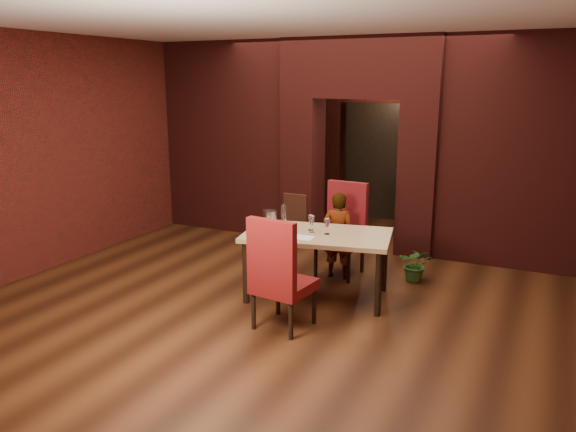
% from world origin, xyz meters
% --- Properties ---
extents(floor, '(8.00, 8.00, 0.00)m').
position_xyz_m(floor, '(0.00, 0.00, 0.00)').
color(floor, '#412210').
rests_on(floor, ground).
extents(ceiling, '(7.00, 8.00, 0.04)m').
position_xyz_m(ceiling, '(0.00, 0.00, 3.20)').
color(ceiling, silver).
rests_on(ceiling, ground).
extents(wall_back, '(7.00, 0.04, 3.20)m').
position_xyz_m(wall_back, '(0.00, 4.00, 1.60)').
color(wall_back, maroon).
rests_on(wall_back, ground).
extents(wall_front, '(7.00, 0.04, 3.20)m').
position_xyz_m(wall_front, '(0.00, -4.00, 1.60)').
color(wall_front, maroon).
rests_on(wall_front, ground).
extents(wall_left, '(0.04, 8.00, 3.20)m').
position_xyz_m(wall_left, '(-3.50, 0.00, 1.60)').
color(wall_left, maroon).
rests_on(wall_left, ground).
extents(pillar_left, '(0.55, 0.55, 2.30)m').
position_xyz_m(pillar_left, '(-0.95, 2.00, 1.15)').
color(pillar_left, maroon).
rests_on(pillar_left, ground).
extents(pillar_right, '(0.55, 0.55, 2.30)m').
position_xyz_m(pillar_right, '(0.95, 2.00, 1.15)').
color(pillar_right, maroon).
rests_on(pillar_right, ground).
extents(lintel, '(2.45, 0.55, 0.90)m').
position_xyz_m(lintel, '(0.00, 2.00, 2.75)').
color(lintel, maroon).
rests_on(lintel, ground).
extents(wing_wall_left, '(2.28, 0.35, 3.20)m').
position_xyz_m(wing_wall_left, '(-2.36, 2.00, 1.60)').
color(wing_wall_left, maroon).
rests_on(wing_wall_left, ground).
extents(wing_wall_right, '(2.28, 0.35, 3.20)m').
position_xyz_m(wing_wall_right, '(2.36, 2.00, 1.60)').
color(wing_wall_right, maroon).
rests_on(wing_wall_right, ground).
extents(vent_panel, '(0.40, 0.03, 0.50)m').
position_xyz_m(vent_panel, '(-0.95, 1.71, 0.55)').
color(vent_panel, '#A24C2F').
rests_on(vent_panel, ground).
extents(rear_door, '(0.90, 0.08, 2.10)m').
position_xyz_m(rear_door, '(-0.40, 3.94, 1.05)').
color(rear_door, black).
rests_on(rear_door, ground).
extents(rear_door_frame, '(1.02, 0.04, 2.22)m').
position_xyz_m(rear_door_frame, '(-0.40, 3.90, 1.05)').
color(rear_door_frame, black).
rests_on(rear_door_frame, ground).
extents(dining_table, '(1.88, 1.29, 0.80)m').
position_xyz_m(dining_table, '(0.29, -0.30, 0.40)').
color(dining_table, tan).
rests_on(dining_table, ground).
extents(chair_far, '(0.60, 0.60, 1.24)m').
position_xyz_m(chair_far, '(0.25, 0.56, 0.62)').
color(chair_far, maroon).
rests_on(chair_far, ground).
extents(chair_near, '(0.62, 0.62, 1.23)m').
position_xyz_m(chair_near, '(0.30, -1.24, 0.61)').
color(chair_near, maroon).
rests_on(chair_near, ground).
extents(person_seated, '(0.45, 0.32, 1.16)m').
position_xyz_m(person_seated, '(0.27, 0.45, 0.58)').
color(person_seated, silver).
rests_on(person_seated, ground).
extents(wine_glass_a, '(0.08, 0.08, 0.19)m').
position_xyz_m(wine_glass_a, '(0.16, -0.22, 0.90)').
color(wine_glass_a, white).
rests_on(wine_glass_a, dining_table).
extents(wine_glass_b, '(0.08, 0.08, 0.20)m').
position_xyz_m(wine_glass_b, '(0.22, -0.32, 0.90)').
color(wine_glass_b, silver).
rests_on(wine_glass_b, dining_table).
extents(wine_glass_c, '(0.08, 0.08, 0.19)m').
position_xyz_m(wine_glass_c, '(0.41, -0.31, 0.90)').
color(wine_glass_c, white).
rests_on(wine_glass_c, dining_table).
extents(tasting_sheet, '(0.29, 0.22, 0.00)m').
position_xyz_m(tasting_sheet, '(0.19, -0.57, 0.81)').
color(tasting_sheet, silver).
rests_on(tasting_sheet, dining_table).
extents(wine_bucket, '(0.17, 0.17, 0.21)m').
position_xyz_m(wine_bucket, '(-0.35, -0.31, 0.91)').
color(wine_bucket, '#B4B4BC').
rests_on(wine_bucket, dining_table).
extents(water_bottle, '(0.07, 0.07, 0.28)m').
position_xyz_m(water_bottle, '(-0.22, -0.19, 0.94)').
color(water_bottle, white).
rests_on(water_bottle, dining_table).
extents(potted_plant, '(0.43, 0.38, 0.46)m').
position_xyz_m(potted_plant, '(1.24, 0.75, 0.23)').
color(potted_plant, '#295A1F').
rests_on(potted_plant, ground).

